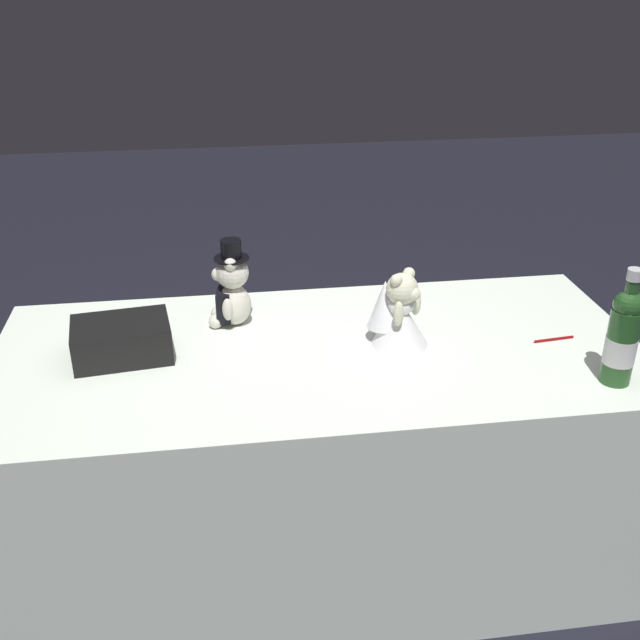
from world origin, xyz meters
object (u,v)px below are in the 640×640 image
at_px(teddy_bear_bride, 397,312).
at_px(signing_pen, 552,339).
at_px(champagne_bottle, 623,336).
at_px(gift_case_black, 122,340).
at_px(teddy_bear_groom, 231,290).

distance_m(teddy_bear_bride, signing_pen, 0.50).
bearing_deg(champagne_bottle, signing_pen, -74.73).
distance_m(champagne_bottle, gift_case_black, 1.42).
bearing_deg(signing_pen, teddy_bear_bride, -7.32).
relative_size(teddy_bear_bride, champagne_bottle, 0.71).
relative_size(teddy_bear_groom, signing_pen, 2.05).
bearing_deg(gift_case_black, signing_pen, 176.10).
xyz_separation_m(champagne_bottle, gift_case_black, (1.37, -0.34, -0.09)).
height_order(teddy_bear_groom, champagne_bottle, champagne_bottle).
xyz_separation_m(teddy_bear_bride, signing_pen, (-0.48, 0.06, -0.10)).
bearing_deg(teddy_bear_groom, gift_case_black, 27.46).
height_order(teddy_bear_bride, champagne_bottle, champagne_bottle).
relative_size(teddy_bear_bride, gift_case_black, 0.79).
height_order(champagne_bottle, gift_case_black, champagne_bottle).
relative_size(champagne_bottle, gift_case_black, 1.12).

